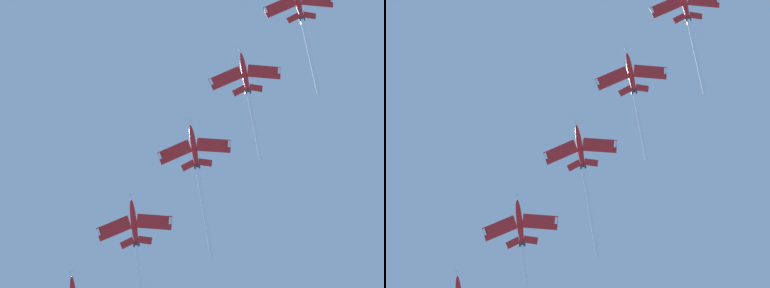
% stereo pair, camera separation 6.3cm
% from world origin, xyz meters
% --- Properties ---
extents(jet_lead, '(30.08, 19.12, 18.52)m').
position_xyz_m(jet_lead, '(-9.14, -16.63, 155.35)').
color(jet_lead, red).
extents(jet_second, '(27.61, 19.15, 16.42)m').
position_xyz_m(jet_second, '(-1.95, 6.11, 147.44)').
color(jet_second, red).
extents(jet_third, '(31.19, 19.20, 18.70)m').
position_xyz_m(jet_third, '(8.37, 28.17, 138.06)').
color(jet_third, red).
extents(jet_fourth, '(30.37, 19.17, 18.30)m').
position_xyz_m(jet_fourth, '(15.83, 50.72, 129.34)').
color(jet_fourth, red).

